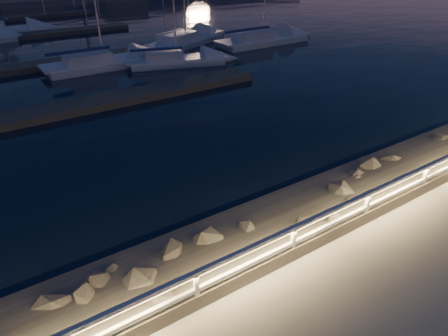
{
  "coord_description": "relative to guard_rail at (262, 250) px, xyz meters",
  "views": [
    {
      "loc": [
        -5.16,
        -5.93,
        7.55
      ],
      "look_at": [
        1.43,
        4.0,
        0.79
      ],
      "focal_mm": 32.0,
      "sensor_mm": 36.0,
      "label": 1
    }
  ],
  "objects": [
    {
      "name": "sailboat_l",
      "position": [
        12.41,
        26.98,
        -0.93
      ],
      "size": [
        9.43,
        6.1,
        15.58
      ],
      "rotation": [
        0.0,
        0.0,
        0.42
      ],
      "color": "silver",
      "rests_on": "ground"
    },
    {
      "name": "sailboat_c",
      "position": [
        8.5,
        21.41,
        -0.96
      ],
      "size": [
        7.83,
        4.32,
        12.82
      ],
      "rotation": [
        0.0,
        0.0,
        -0.3
      ],
      "color": "silver",
      "rests_on": "ground"
    },
    {
      "name": "sailboat_g",
      "position": [
        3.58,
        23.63,
        -0.92
      ],
      "size": [
        8.81,
        2.71,
        14.89
      ],
      "rotation": [
        0.0,
        0.0,
        -0.0
      ],
      "color": "silver",
      "rests_on": "ground"
    },
    {
      "name": "harbor_water",
      "position": [
        0.07,
        31.22,
        -1.74
      ],
      "size": [
        400.0,
        440.0,
        0.6
      ],
      "color": "black",
      "rests_on": "ground"
    },
    {
      "name": "ground",
      "position": [
        0.07,
        0.0,
        -0.77
      ],
      "size": [
        400.0,
        400.0,
        0.0
      ],
      "primitive_type": "plane",
      "color": "gray",
      "rests_on": "ground"
    },
    {
      "name": "riprap",
      "position": [
        -0.26,
        1.13,
        -0.91
      ],
      "size": [
        41.73,
        2.74,
        1.37
      ],
      "color": "#646155",
      "rests_on": "ground"
    },
    {
      "name": "floating_docks",
      "position": [
        0.07,
        32.5,
        -1.17
      ],
      "size": [
        22.0,
        36.0,
        0.4
      ],
      "color": "#524C44",
      "rests_on": "ground"
    },
    {
      "name": "sailboat_h",
      "position": [
        18.42,
        23.44,
        -0.93
      ],
      "size": [
        9.35,
        2.89,
        15.73
      ],
      "rotation": [
        0.0,
        0.0,
        -0.0
      ],
      "color": "silver",
      "rests_on": "ground"
    },
    {
      "name": "guard_rail",
      "position": [
        0.0,
        0.0,
        0.0
      ],
      "size": [
        44.11,
        0.12,
        1.06
      ],
      "color": "white",
      "rests_on": "ground"
    }
  ]
}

